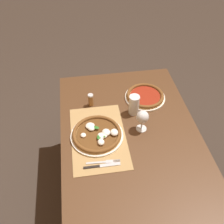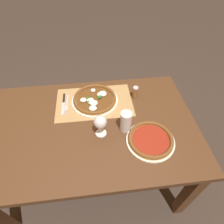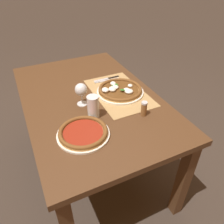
{
  "view_description": "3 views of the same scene",
  "coord_description": "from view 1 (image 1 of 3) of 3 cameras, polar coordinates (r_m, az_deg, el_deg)",
  "views": [
    {
      "loc": [
        1.04,
        -0.28,
        2.02
      ],
      "look_at": [
        -0.21,
        -0.1,
        0.79
      ],
      "focal_mm": 42.0,
      "sensor_mm": 36.0,
      "label": 1
    },
    {
      "loc": [
        -0.06,
        0.78,
        1.71
      ],
      "look_at": [
        -0.15,
        -0.03,
        0.82
      ],
      "focal_mm": 30.0,
      "sensor_mm": 36.0,
      "label": 2
    },
    {
      "loc": [
        -1.25,
        0.42,
        1.57
      ],
      "look_at": [
        -0.28,
        -0.05,
        0.77
      ],
      "focal_mm": 35.0,
      "sensor_mm": 36.0,
      "label": 3
    }
  ],
  "objects": [
    {
      "name": "pint_glass",
      "position": [
        1.79,
        4.81,
        1.52
      ],
      "size": [
        0.07,
        0.07,
        0.15
      ],
      "color": "silver",
      "rests_on": "dining_table"
    },
    {
      "name": "wine_glass",
      "position": [
        1.66,
        6.66,
        -1.22
      ],
      "size": [
        0.08,
        0.08,
        0.16
      ],
      "color": "silver",
      "rests_on": "dining_table"
    },
    {
      "name": "paper_placemat",
      "position": [
        1.68,
        -2.97,
        -5.39
      ],
      "size": [
        0.55,
        0.34,
        0.0
      ],
      "primitive_type": "cube",
      "color": "#A88451",
      "rests_on": "dining_table"
    },
    {
      "name": "fork",
      "position": [
        1.56,
        -1.87,
        -10.84
      ],
      "size": [
        0.03,
        0.2,
        0.0
      ],
      "color": "#B7B7BC",
      "rests_on": "paper_placemat"
    },
    {
      "name": "pizza_far",
      "position": [
        1.94,
        7.21,
        3.43
      ],
      "size": [
        0.3,
        0.3,
        0.04
      ],
      "color": "silver",
      "rests_on": "dining_table"
    },
    {
      "name": "pizza_near",
      "position": [
        1.67,
        -3.23,
        -4.81
      ],
      "size": [
        0.34,
        0.34,
        0.05
      ],
      "color": "silver",
      "rests_on": "paper_placemat"
    },
    {
      "name": "pepper_shaker",
      "position": [
        1.86,
        -4.64,
        2.64
      ],
      "size": [
        0.04,
        0.04,
        0.1
      ],
      "color": "brown",
      "rests_on": "dining_table"
    },
    {
      "name": "dining_table",
      "position": [
        1.75,
        4.17,
        -7.83
      ],
      "size": [
        1.41,
        0.9,
        0.74
      ],
      "color": "#4C301C",
      "rests_on": "ground"
    },
    {
      "name": "ground_plane",
      "position": [
        2.29,
        3.31,
        -17.7
      ],
      "size": [
        24.0,
        24.0,
        0.0
      ],
      "primitive_type": "plane",
      "color": "#382D26"
    },
    {
      "name": "knife",
      "position": [
        1.54,
        -2.18,
        -11.61
      ],
      "size": [
        0.02,
        0.22,
        0.01
      ],
      "color": "black",
      "rests_on": "paper_placemat"
    }
  ]
}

